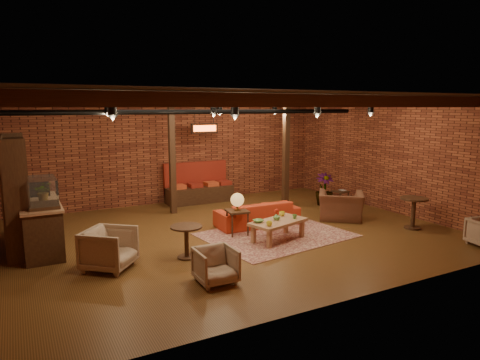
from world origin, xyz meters
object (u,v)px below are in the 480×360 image
armchair_a (109,247)px  sofa (257,213)px  armchair_right (341,201)px  round_table_left (186,236)px  plant_tall (325,157)px  side_table_lamp (237,203)px  armchair_b (216,264)px  coffee_table (278,223)px  side_table_book (340,192)px  round_table_right (414,208)px

armchair_a → sofa: bearing=-31.9°
armchair_right → round_table_left: bearing=49.7°
armchair_a → armchair_right: bearing=-43.2°
sofa → plant_tall: (2.97, 1.03, 1.16)m
round_table_left → armchair_a: armchair_a is taller
side_table_lamp → armchair_right: 3.09m
sofa → armchair_b: armchair_b is taller
coffee_table → side_table_book: size_ratio=3.03×
armchair_a → round_table_right: bearing=-56.2°
side_table_book → plant_tall: bearing=139.5°
round_table_left → round_table_right: bearing=-6.5°
sofa → round_table_right: size_ratio=2.71×
side_table_lamp → side_table_book: bearing=16.0°
sofa → armchair_a: size_ratio=2.49×
side_table_lamp → armchair_b: bearing=-125.1°
plant_tall → round_table_right: bearing=-84.8°
side_table_lamp → side_table_book: size_ratio=2.06×
coffee_table → round_table_right: (3.48, -0.76, 0.11)m
coffee_table → armchair_right: size_ratio=1.29×
plant_tall → armchair_right: bearing=-114.3°
armchair_a → armchair_b: 2.11m
armchair_a → armchair_right: armchair_right is taller
sofa → coffee_table: 1.32m
armchair_a → plant_tall: size_ratio=0.29×
sofa → side_table_book: 3.42m
armchair_right → side_table_book: size_ratio=2.35×
round_table_left → round_table_right: size_ratio=0.84×
armchair_a → armchair_right: size_ratio=0.74×
side_table_book → armchair_a: bearing=-164.6°
armchair_a → plant_tall: 7.34m
armchair_a → round_table_right: armchair_a is taller
coffee_table → armchair_right: 2.60m
plant_tall → side_table_lamp: bearing=-158.3°
side_table_lamp → armchair_right: (3.08, -0.06, -0.26)m
side_table_book → round_table_right: bearing=-91.8°
side_table_lamp → round_table_left: bearing=-150.3°
sofa → coffee_table: bearing=81.6°
armchair_a → side_table_book: bearing=-34.6°
coffee_table → sofa: bearing=79.9°
round_table_left → side_table_book: (5.79, 2.12, -0.01)m
armchair_right → round_table_right: (0.99, -1.52, 0.02)m
round_table_left → round_table_right: round_table_right is taller
round_table_right → plant_tall: bearing=95.2°
sofa → round_table_left: 2.83m
side_table_lamp → armchair_right: size_ratio=0.88×
coffee_table → side_table_book: bearing=29.4°
side_table_lamp → armchair_right: side_table_lamp is taller
round_table_left → armchair_b: size_ratio=0.98×
side_table_book → plant_tall: plant_tall is taller
side_table_book → plant_tall: 1.15m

